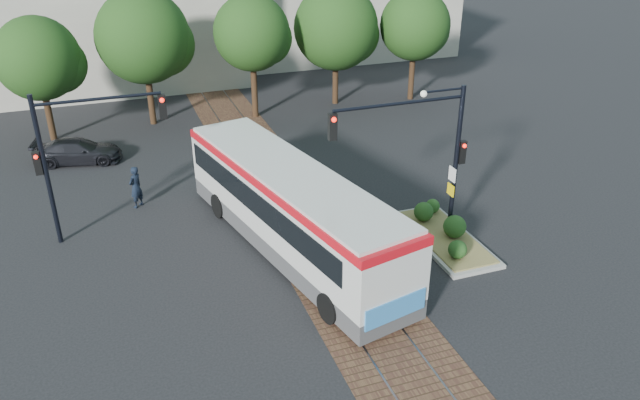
{
  "coord_description": "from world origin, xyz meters",
  "views": [
    {
      "loc": [
        -7.03,
        -19.43,
        12.54
      ],
      "look_at": [
        0.3,
        1.0,
        1.6
      ],
      "focal_mm": 35.0,
      "sensor_mm": 36.0,
      "label": 1
    }
  ],
  "objects_px": {
    "officer": "(136,187)",
    "parked_car": "(78,151)",
    "signal_pole_left": "(74,147)",
    "city_bus": "(290,206)",
    "traffic_island": "(444,232)",
    "signal_pole_main": "(429,144)"
  },
  "relations": [
    {
      "from": "traffic_island",
      "to": "signal_pole_left",
      "type": "height_order",
      "value": "signal_pole_left"
    },
    {
      "from": "traffic_island",
      "to": "officer",
      "type": "height_order",
      "value": "officer"
    },
    {
      "from": "city_bus",
      "to": "traffic_island",
      "type": "distance_m",
      "value": 6.25
    },
    {
      "from": "signal_pole_main",
      "to": "city_bus",
      "type": "bearing_deg",
      "value": 166.24
    },
    {
      "from": "city_bus",
      "to": "signal_pole_left",
      "type": "xyz_separation_m",
      "value": [
        -7.27,
        3.59,
        1.99
      ]
    },
    {
      "from": "traffic_island",
      "to": "parked_car",
      "type": "relative_size",
      "value": 1.23
    },
    {
      "from": "signal_pole_main",
      "to": "signal_pole_left",
      "type": "distance_m",
      "value": 13.14
    },
    {
      "from": "traffic_island",
      "to": "officer",
      "type": "xyz_separation_m",
      "value": [
        -11.16,
        6.99,
        0.61
      ]
    },
    {
      "from": "city_bus",
      "to": "parked_car",
      "type": "bearing_deg",
      "value": 110.11
    },
    {
      "from": "city_bus",
      "to": "parked_car",
      "type": "relative_size",
      "value": 3.02
    },
    {
      "from": "traffic_island",
      "to": "parked_car",
      "type": "xyz_separation_m",
      "value": [
        -13.52,
        13.05,
        0.29
      ]
    },
    {
      "from": "signal_pole_left",
      "to": "traffic_island",
      "type": "bearing_deg",
      "value": -20.36
    },
    {
      "from": "signal_pole_left",
      "to": "city_bus",
      "type": "bearing_deg",
      "value": -26.27
    },
    {
      "from": "officer",
      "to": "traffic_island",
      "type": "bearing_deg",
      "value": 103.7
    },
    {
      "from": "city_bus",
      "to": "officer",
      "type": "bearing_deg",
      "value": 119.86
    },
    {
      "from": "city_bus",
      "to": "parked_car",
      "type": "xyz_separation_m",
      "value": [
        -7.61,
        11.74,
        -1.26
      ]
    },
    {
      "from": "signal_pole_main",
      "to": "traffic_island",
      "type": "bearing_deg",
      "value": -5.36
    },
    {
      "from": "city_bus",
      "to": "traffic_island",
      "type": "height_order",
      "value": "city_bus"
    },
    {
      "from": "traffic_island",
      "to": "parked_car",
      "type": "distance_m",
      "value": 18.79
    },
    {
      "from": "officer",
      "to": "parked_car",
      "type": "distance_m",
      "value": 6.51
    },
    {
      "from": "traffic_island",
      "to": "signal_pole_left",
      "type": "xyz_separation_m",
      "value": [
        -13.19,
        4.89,
        3.54
      ]
    },
    {
      "from": "traffic_island",
      "to": "signal_pole_left",
      "type": "distance_m",
      "value": 14.5
    }
  ]
}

